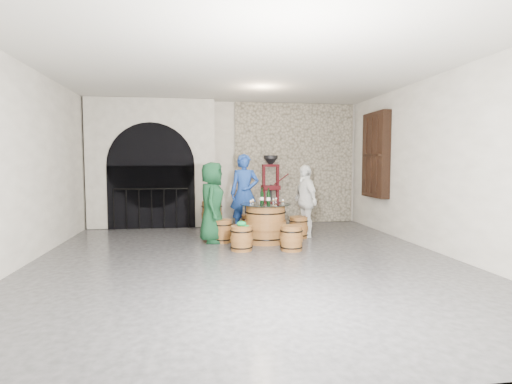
{
  "coord_description": "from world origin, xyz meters",
  "views": [
    {
      "loc": [
        -0.78,
        -6.54,
        1.62
      ],
      "look_at": [
        0.34,
        1.12,
        1.05
      ],
      "focal_mm": 28.0,
      "sensor_mm": 36.0,
      "label": 1
    }
  ],
  "objects": [
    {
      "name": "ground",
      "position": [
        0.0,
        0.0,
        0.0
      ],
      "size": [
        8.0,
        8.0,
        0.0
      ],
      "primitive_type": "plane",
      "color": "#2A2A2C",
      "rests_on": "ground"
    },
    {
      "name": "wall_back",
      "position": [
        0.0,
        4.0,
        1.6
      ],
      "size": [
        8.0,
        0.0,
        8.0
      ],
      "primitive_type": "plane",
      "rotation": [
        1.57,
        0.0,
        0.0
      ],
      "color": "beige",
      "rests_on": "ground"
    },
    {
      "name": "wall_front",
      "position": [
        0.0,
        -4.0,
        1.6
      ],
      "size": [
        8.0,
        0.0,
        8.0
      ],
      "primitive_type": "plane",
      "rotation": [
        -1.57,
        0.0,
        0.0
      ],
      "color": "beige",
      "rests_on": "ground"
    },
    {
      "name": "wall_left",
      "position": [
        -3.5,
        0.0,
        1.6
      ],
      "size": [
        0.0,
        8.0,
        8.0
      ],
      "primitive_type": "plane",
      "rotation": [
        1.57,
        0.0,
        1.57
      ],
      "color": "beige",
      "rests_on": "ground"
    },
    {
      "name": "wall_right",
      "position": [
        3.5,
        0.0,
        1.6
      ],
      "size": [
        0.0,
        8.0,
        8.0
      ],
      "primitive_type": "plane",
      "rotation": [
        1.57,
        0.0,
        -1.57
      ],
      "color": "beige",
      "rests_on": "ground"
    },
    {
      "name": "ceiling",
      "position": [
        0.0,
        0.0,
        3.2
      ],
      "size": [
        8.0,
        8.0,
        0.0
      ],
      "primitive_type": "plane",
      "rotation": [
        3.14,
        0.0,
        0.0
      ],
      "color": "beige",
      "rests_on": "wall_back"
    },
    {
      "name": "stone_facing_panel",
      "position": [
        1.8,
        3.94,
        1.6
      ],
      "size": [
        3.2,
        0.12,
        3.18
      ],
      "primitive_type": "cube",
      "color": "#A39882",
      "rests_on": "ground"
    },
    {
      "name": "arched_opening",
      "position": [
        -1.9,
        3.74,
        1.58
      ],
      "size": [
        3.1,
        0.6,
        3.19
      ],
      "color": "beige",
      "rests_on": "ground"
    },
    {
      "name": "shuttered_window",
      "position": [
        3.38,
        2.4,
        1.8
      ],
      "size": [
        0.23,
        1.1,
        2.0
      ],
      "color": "black",
      "rests_on": "wall_right"
    },
    {
      "name": "barrel_table",
      "position": [
        0.57,
        1.37,
        0.39
      ],
      "size": [
        1.03,
        1.03,
        0.79
      ],
      "color": "brown",
      "rests_on": "ground"
    },
    {
      "name": "barrel_stool_left",
      "position": [
        -0.3,
        1.52,
        0.23
      ],
      "size": [
        0.43,
        0.43,
        0.46
      ],
      "color": "brown",
      "rests_on": "ground"
    },
    {
      "name": "barrel_stool_far",
      "position": [
        0.38,
        2.23,
        0.23
      ],
      "size": [
        0.43,
        0.43,
        0.46
      ],
      "color": "brown",
      "rests_on": "ground"
    },
    {
      "name": "barrel_stool_right",
      "position": [
        1.36,
        1.76,
        0.23
      ],
      "size": [
        0.43,
        0.43,
        0.46
      ],
      "color": "brown",
      "rests_on": "ground"
    },
    {
      "name": "barrel_stool_near_right",
      "position": [
        0.92,
        0.57,
        0.23
      ],
      "size": [
        0.43,
        0.43,
        0.46
      ],
      "color": "brown",
      "rests_on": "ground"
    },
    {
      "name": "barrel_stool_near_left",
      "position": [
        0.01,
        0.7,
        0.23
      ],
      "size": [
        0.43,
        0.43,
        0.46
      ],
      "color": "brown",
      "rests_on": "ground"
    },
    {
      "name": "green_cap",
      "position": [
        0.01,
        0.69,
        0.5
      ],
      "size": [
        0.23,
        0.18,
        0.1
      ],
      "color": "#0C8D3C",
      "rests_on": "barrel_stool_near_left"
    },
    {
      "name": "person_green",
      "position": [
        -0.49,
        1.56,
        0.82
      ],
      "size": [
        0.61,
        0.85,
        1.63
      ],
      "primitive_type": "imported",
      "rotation": [
        0.0,
        0.0,
        1.45
      ],
      "color": "#103C20",
      "rests_on": "ground"
    },
    {
      "name": "person_blue",
      "position": [
        0.29,
        2.63,
        0.91
      ],
      "size": [
        0.72,
        0.53,
        1.82
      ],
      "primitive_type": "imported",
      "rotation": [
        0.0,
        0.0,
        -0.14
      ],
      "color": "#1B3E95",
      "rests_on": "ground"
    },
    {
      "name": "person_white",
      "position": [
        1.53,
        1.84,
        0.79
      ],
      "size": [
        0.55,
        0.98,
        1.58
      ],
      "primitive_type": "imported",
      "rotation": [
        0.0,
        0.0,
        -1.39
      ],
      "color": "white",
      "rests_on": "ground"
    },
    {
      "name": "wine_bottle_left",
      "position": [
        0.51,
        1.44,
        0.92
      ],
      "size": [
        0.08,
        0.08,
        0.32
      ],
      "color": "black",
      "rests_on": "barrel_table"
    },
    {
      "name": "wine_bottle_center",
      "position": [
        0.63,
        1.35,
        0.92
      ],
      "size": [
        0.08,
        0.08,
        0.32
      ],
      "color": "black",
      "rests_on": "barrel_table"
    },
    {
      "name": "wine_bottle_right",
      "position": [
        0.52,
        1.52,
        0.92
      ],
      "size": [
        0.08,
        0.08,
        0.32
      ],
      "color": "black",
      "rests_on": "barrel_table"
    },
    {
      "name": "tasting_glass_a",
      "position": [
        0.25,
        1.22,
        0.84
      ],
      "size": [
        0.05,
        0.05,
        0.1
      ],
      "primitive_type": null,
      "color": "#B76E23",
      "rests_on": "barrel_table"
    },
    {
      "name": "tasting_glass_b",
      "position": [
        0.76,
        1.48,
        0.84
      ],
      "size": [
        0.05,
        0.05,
        0.1
      ],
      "primitive_type": null,
      "color": "#B76E23",
      "rests_on": "barrel_table"
    },
    {
      "name": "tasting_glass_c",
      "position": [
        0.49,
        1.52,
        0.84
      ],
      "size": [
        0.05,
        0.05,
        0.1
      ],
      "primitive_type": null,
      "color": "#B76E23",
      "rests_on": "barrel_table"
    },
    {
      "name": "tasting_glass_d",
      "position": [
        0.84,
        1.63,
        0.84
      ],
      "size": [
        0.05,
        0.05,
        0.1
      ],
      "primitive_type": null,
      "color": "#B76E23",
      "rests_on": "barrel_table"
    },
    {
      "name": "tasting_glass_e",
      "position": [
        0.91,
        1.28,
        0.84
      ],
      "size": [
        0.05,
        0.05,
        0.1
      ],
      "primitive_type": null,
      "color": "#B76E23",
      "rests_on": "barrel_table"
    },
    {
      "name": "tasting_glass_f",
      "position": [
        0.32,
        1.38,
        0.84
      ],
      "size": [
        0.05,
        0.05,
        0.1
      ],
      "primitive_type": null,
      "color": "#B76E23",
      "rests_on": "barrel_table"
    },
    {
      "name": "side_barrel",
      "position": [
        -0.44,
        3.17,
        0.34
      ],
      "size": [
        0.51,
        0.51,
        0.69
      ],
      "rotation": [
        0.0,
        0.0,
        -0.2
      ],
      "color": "brown",
      "rests_on": "ground"
    },
    {
      "name": "corking_press",
      "position": [
        1.1,
        3.66,
        1.05
      ],
      "size": [
        0.77,
        0.47,
        1.81
      ],
      "rotation": [
        0.0,
        0.0,
        0.16
      ],
      "color": "#4D0C14",
      "rests_on": "ground"
    },
    {
      "name": "control_box",
      "position": [
        2.05,
        3.86,
        1.35
      ],
      "size": [
        0.18,
        0.1,
        0.22
      ],
      "primitive_type": "cube",
      "color": "silver",
      "rests_on": "wall_back"
    }
  ]
}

